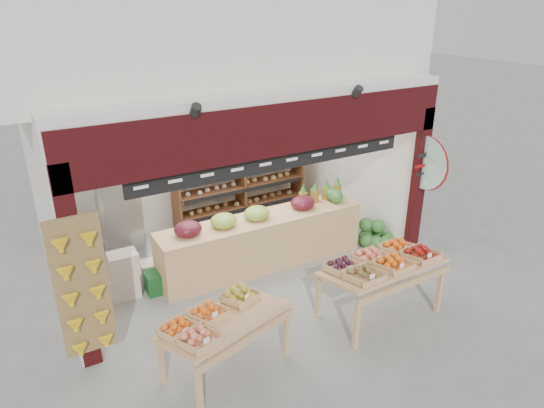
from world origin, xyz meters
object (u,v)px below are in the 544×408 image
Objects in this scene: mid_counter at (262,239)px; display_table_left at (215,321)px; watermelon_pile at (375,236)px; cardboard_stack at (138,276)px; display_table_right at (382,264)px; back_shelving at (240,169)px; refrigerator at (119,212)px.

mid_counter is 2.63m from display_table_left.
display_table_left is 4.23m from watermelon_pile.
cardboard_stack is 3.70m from display_table_right.
refrigerator is (-2.53, -0.38, -0.23)m from back_shelving.
display_table_right is at bearing -40.06° from cardboard_stack.
display_table_left reaches higher than watermelon_pile.
refrigerator is 4.49m from display_table_right.
cardboard_stack is 0.28× the size of mid_counter.
display_table_left is at bearing -82.05° from cardboard_stack.
display_table_right is at bearing -130.69° from watermelon_pile.
refrigerator is at bearing -171.56° from back_shelving.
refrigerator is 1.03× the size of display_table_left.
display_table_right is at bearing -70.21° from mid_counter.
back_shelving is 2.95m from watermelon_pile.
display_table_right is at bearing -2.91° from display_table_left.
refrigerator is 4.61m from watermelon_pile.
refrigerator reaches higher than display_table_left.
cardboard_stack is at bearing 172.46° from mid_counter.
watermelon_pile is at bearing 21.28° from display_table_left.
refrigerator is at bearing 85.62° from cardboard_stack.
cardboard_stack is 1.52× the size of watermelon_pile.
back_shelving reaches higher than display_table_left.
cardboard_stack reaches higher than watermelon_pile.
display_table_right is 2.53× the size of watermelon_pile.
mid_counter is 2.23m from watermelon_pile.
display_table_right reaches higher than watermelon_pile.
mid_counter is (1.96, -1.51, -0.38)m from refrigerator.
refrigerator is at bearing 142.39° from mid_counter.
back_shelving is at bearing 58.90° from display_table_left.
mid_counter reaches higher than display_table_right.
cardboard_stack is at bearing 170.49° from watermelon_pile.
mid_counter is 2.15× the size of display_table_left.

